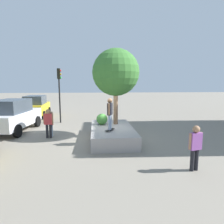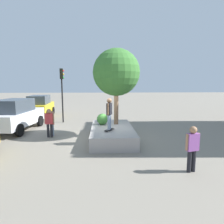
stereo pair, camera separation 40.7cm
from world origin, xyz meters
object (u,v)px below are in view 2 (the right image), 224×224
Objects in this scene: plaza_tree at (116,73)px; traffic_light_corner at (62,86)px; planter_ledge at (112,133)px; skateboarder at (109,112)px; police_car at (16,115)px; skateboard at (109,130)px; taxi_cab at (40,106)px; passerby_with_bag at (52,121)px; pedestrian_crossing at (192,146)px; bystander_watching at (49,121)px.

plaza_tree reaches higher than traffic_light_corner.
plaza_tree is at bearing -19.23° from planter_ledge.
skateboarder is 7.22m from police_car.
taxi_cab reaches higher than skateboard.
taxi_cab reaches higher than planter_ledge.
taxi_cab is at bearing 22.48° from passerby_with_bag.
taxi_cab reaches higher than pedestrian_crossing.
skateboarder is at bearing -117.61° from police_car.
taxi_cab is at bearing 36.49° from pedestrian_crossing.
skateboarder is at bearing 39.58° from pedestrian_crossing.
skateboarder is 0.38× the size of traffic_light_corner.
skateboarder reaches higher than taxi_cab.
pedestrian_crossing is at bearing -155.44° from plaza_tree.
plaza_tree is 2.67× the size of pedestrian_crossing.
police_car reaches higher than planter_ledge.
plaza_tree is at bearing 24.56° from pedestrian_crossing.
police_car is 3.33m from bystander_watching.
police_car is at bearing 62.39° from skateboarder.
police_car is at bearing 62.39° from skateboard.
police_car is at bearing 69.46° from planter_ledge.
bystander_watching is at bearing 170.90° from passerby_with_bag.
skateboard is 3.90m from bystander_watching.
passerby_with_bag is at bearing -157.52° from taxi_cab.
skateboarder is 0.37× the size of taxi_cab.
skateboarder is at bearing -112.64° from bystander_watching.
traffic_light_corner is at bearing 30.92° from skateboarder.
passerby_with_bag is at bearing -177.73° from traffic_light_corner.
plaza_tree is at bearing -136.85° from taxi_cab.
bystander_watching is at bearing 67.36° from skateboard.
plaza_tree is 5.04m from passerby_with_bag.
pedestrian_crossing is at bearing -145.71° from traffic_light_corner.
traffic_light_corner is (5.30, 3.89, 2.70)m from planter_ledge.
skateboard is at bearing -149.08° from traffic_light_corner.
traffic_light_corner is at bearing -137.46° from taxi_cab.
traffic_light_corner is at bearing 34.29° from pedestrian_crossing.
skateboarder reaches higher than bystander_watching.
police_car is (3.33, 6.37, -0.67)m from skateboarder.
skateboarder is at bearing -5.36° from skateboard.
skateboard is at bearing -144.75° from taxi_cab.
taxi_cab reaches higher than bystander_watching.
police_car is at bearing 77.11° from plaza_tree.
bystander_watching is (5.03, 6.52, 0.01)m from pedestrian_crossing.
police_car is 2.84× the size of pedestrian_crossing.
traffic_light_corner is (6.17, 3.70, 2.27)m from skateboard.
skateboarder is 4.11m from passerby_with_bag.
pedestrian_crossing is at bearing -148.24° from planter_ledge.
planter_ledge is 2.77× the size of skateboarder.
planter_ledge is 3.89m from bystander_watching.
skateboard is 4.02m from passerby_with_bag.
plaza_tree is 2.73× the size of skateboarder.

